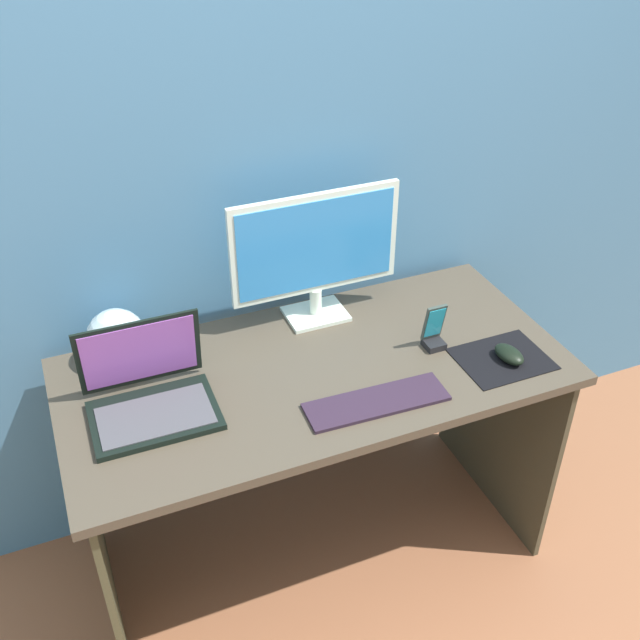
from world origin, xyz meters
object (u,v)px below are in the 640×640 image
laptop (150,394)px  monitor (316,252)px  mouse (509,354)px  keyboard_external (377,402)px  phone_in_dock (434,332)px  fishbowl (117,338)px

laptop → monitor: bearing=22.7°
mouse → keyboard_external: bearing=176.9°
mouse → phone_in_dock: phone_in_dock is taller
monitor → laptop: bearing=-157.3°
monitor → keyboard_external: bearing=-91.0°
fishbowl → keyboard_external: size_ratio=0.43×
keyboard_external → mouse: bearing=5.5°
keyboard_external → phone_in_dock: 0.31m
monitor → mouse: 0.61m
laptop → keyboard_external: bearing=-20.6°
laptop → mouse: 0.98m
monitor → fishbowl: size_ratio=3.10×
phone_in_dock → keyboard_external: bearing=-147.7°
phone_in_dock → laptop: bearing=177.1°
keyboard_external → phone_in_dock: phone_in_dock is taller
laptop → mouse: (0.96, -0.18, -0.03)m
monitor → laptop: size_ratio=1.59×
monitor → fishbowl: monitor is taller
fishbowl → keyboard_external: fishbowl is taller
fishbowl → keyboard_external: (0.58, -0.43, -0.07)m
keyboard_external → phone_in_dock: bearing=34.6°
monitor → keyboard_external: monitor is taller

